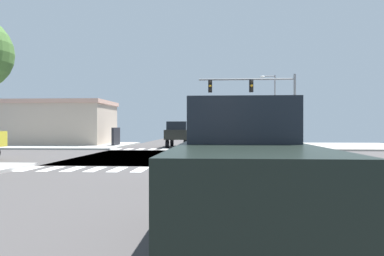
{
  "coord_description": "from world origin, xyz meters",
  "views": [
    {
      "loc": [
        1.58,
        -23.38,
        1.87
      ],
      "look_at": [
        -0.55,
        8.72,
        1.77
      ],
      "focal_mm": 34.94,
      "sensor_mm": 36.0,
      "label": 1
    }
  ],
  "objects_px": {
    "pickup_nearside_1": "(244,164)",
    "sedan_middle_3": "(230,151)",
    "traffic_signal_mast": "(256,93)",
    "bank_building": "(46,123)",
    "street_lamp": "(273,102)",
    "pickup_leading_2": "(178,133)",
    "sedan_farside_1": "(176,132)"
  },
  "relations": [
    {
      "from": "street_lamp",
      "to": "sedan_middle_3",
      "type": "height_order",
      "value": "street_lamp"
    },
    {
      "from": "traffic_signal_mast",
      "to": "sedan_middle_3",
      "type": "height_order",
      "value": "traffic_signal_mast"
    },
    {
      "from": "pickup_leading_2",
      "to": "sedan_middle_3",
      "type": "relative_size",
      "value": 1.19
    },
    {
      "from": "street_lamp",
      "to": "pickup_nearside_1",
      "type": "height_order",
      "value": "street_lamp"
    },
    {
      "from": "traffic_signal_mast",
      "to": "sedan_middle_3",
      "type": "relative_size",
      "value": 1.83
    },
    {
      "from": "pickup_nearside_1",
      "to": "sedan_middle_3",
      "type": "xyz_separation_m",
      "value": [
        0.0,
        5.84,
        -0.17
      ]
    },
    {
      "from": "traffic_signal_mast",
      "to": "bank_building",
      "type": "xyz_separation_m",
      "value": [
        -20.78,
        6.66,
        -2.32
      ]
    },
    {
      "from": "sedan_farside_1",
      "to": "sedan_middle_3",
      "type": "xyz_separation_m",
      "value": [
        7.0,
        -47.67,
        0.0
      ]
    },
    {
      "from": "street_lamp",
      "to": "sedan_middle_3",
      "type": "xyz_separation_m",
      "value": [
        -5.87,
        -30.87,
        -3.51
      ]
    },
    {
      "from": "bank_building",
      "to": "pickup_nearside_1",
      "type": "xyz_separation_m",
      "value": [
        18.02,
        -31.44,
        -0.97
      ]
    },
    {
      "from": "pickup_nearside_1",
      "to": "pickup_leading_2",
      "type": "height_order",
      "value": "same"
    },
    {
      "from": "street_lamp",
      "to": "bank_building",
      "type": "bearing_deg",
      "value": -167.57
    },
    {
      "from": "pickup_nearside_1",
      "to": "street_lamp",
      "type": "bearing_deg",
      "value": 80.91
    },
    {
      "from": "sedan_farside_1",
      "to": "sedan_middle_3",
      "type": "bearing_deg",
      "value": 98.35
    },
    {
      "from": "traffic_signal_mast",
      "to": "street_lamp",
      "type": "bearing_deg",
      "value": 75.37
    },
    {
      "from": "street_lamp",
      "to": "pickup_leading_2",
      "type": "distance_m",
      "value": 13.26
    },
    {
      "from": "traffic_signal_mast",
      "to": "bank_building",
      "type": "height_order",
      "value": "traffic_signal_mast"
    },
    {
      "from": "bank_building",
      "to": "pickup_nearside_1",
      "type": "distance_m",
      "value": 36.25
    },
    {
      "from": "traffic_signal_mast",
      "to": "pickup_leading_2",
      "type": "bearing_deg",
      "value": 151.2
    },
    {
      "from": "street_lamp",
      "to": "bank_building",
      "type": "height_order",
      "value": "street_lamp"
    },
    {
      "from": "traffic_signal_mast",
      "to": "street_lamp",
      "type": "relative_size",
      "value": 1.03
    },
    {
      "from": "traffic_signal_mast",
      "to": "pickup_leading_2",
      "type": "relative_size",
      "value": 1.55
    },
    {
      "from": "traffic_signal_mast",
      "to": "sedan_middle_3",
      "type": "xyz_separation_m",
      "value": [
        -2.76,
        -18.95,
        -3.47
      ]
    },
    {
      "from": "sedan_farside_1",
      "to": "pickup_leading_2",
      "type": "bearing_deg",
      "value": 96.84
    },
    {
      "from": "street_lamp",
      "to": "pickup_leading_2",
      "type": "bearing_deg",
      "value": -140.26
    },
    {
      "from": "sedan_middle_3",
      "to": "pickup_nearside_1",
      "type": "bearing_deg",
      "value": -90.0
    },
    {
      "from": "pickup_nearside_1",
      "to": "traffic_signal_mast",
      "type": "bearing_deg",
      "value": 83.65
    },
    {
      "from": "bank_building",
      "to": "pickup_leading_2",
      "type": "relative_size",
      "value": 2.92
    },
    {
      "from": "traffic_signal_mast",
      "to": "sedan_farside_1",
      "type": "height_order",
      "value": "traffic_signal_mast"
    },
    {
      "from": "bank_building",
      "to": "pickup_leading_2",
      "type": "xyz_separation_m",
      "value": [
        14.02,
        -2.94,
        -0.97
      ]
    },
    {
      "from": "pickup_leading_2",
      "to": "street_lamp",
      "type": "bearing_deg",
      "value": -140.26
    },
    {
      "from": "street_lamp",
      "to": "pickup_nearside_1",
      "type": "bearing_deg",
      "value": -99.09
    }
  ]
}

